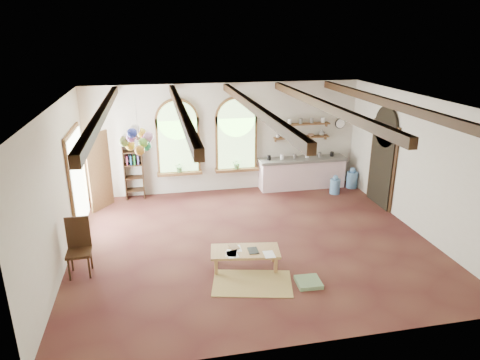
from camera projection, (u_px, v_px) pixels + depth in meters
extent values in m
plane|color=brown|center=(252.00, 241.00, 9.85)|extent=(8.00, 8.00, 0.00)
cube|color=brown|center=(178.00, 146.00, 12.29)|extent=(1.24, 0.08, 1.64)
cylinder|color=brown|center=(177.00, 120.00, 12.04)|extent=(1.24, 0.08, 1.24)
cube|color=#86B06A|center=(178.00, 146.00, 12.25)|extent=(1.10, 0.04, 1.50)
cube|color=brown|center=(180.00, 173.00, 12.47)|extent=(1.30, 0.28, 0.08)
cube|color=brown|center=(236.00, 143.00, 12.61)|extent=(1.24, 0.08, 1.64)
cylinder|color=brown|center=(236.00, 118.00, 12.36)|extent=(1.24, 0.08, 1.24)
cube|color=#86B06A|center=(236.00, 143.00, 12.57)|extent=(1.10, 0.04, 1.50)
cube|color=brown|center=(237.00, 169.00, 12.79)|extent=(1.30, 0.28, 0.08)
cube|color=brown|center=(78.00, 180.00, 10.39)|extent=(0.10, 1.90, 2.50)
cube|color=black|center=(381.00, 166.00, 11.62)|extent=(0.10, 1.30, 2.40)
cube|color=white|center=(302.00, 174.00, 13.10)|extent=(2.60, 0.55, 0.86)
cube|color=slate|center=(303.00, 159.00, 12.94)|extent=(2.68, 0.62, 0.08)
cube|color=brown|center=(302.00, 137.00, 12.89)|extent=(1.70, 0.24, 0.04)
cube|color=brown|center=(302.00, 124.00, 12.76)|extent=(1.70, 0.24, 0.04)
cylinder|color=black|center=(340.00, 124.00, 13.08)|extent=(0.32, 0.04, 0.32)
cube|color=#341C10|center=(124.00, 169.00, 12.07)|extent=(0.03, 0.32, 1.80)
cube|color=#341C10|center=(142.00, 168.00, 12.16)|extent=(0.03, 0.32, 1.80)
cube|color=tan|center=(245.00, 251.00, 8.64)|extent=(1.46, 0.83, 0.05)
cube|color=tan|center=(216.00, 267.00, 8.47)|extent=(0.06, 0.06, 0.35)
cube|color=tan|center=(276.00, 265.00, 8.53)|extent=(0.06, 0.06, 0.35)
cube|color=tan|center=(216.00, 255.00, 8.89)|extent=(0.06, 0.06, 0.35)
cube|color=tan|center=(273.00, 254.00, 8.95)|extent=(0.06, 0.06, 0.35)
cube|color=#341C10|center=(79.00, 253.00, 8.37)|extent=(0.47, 0.47, 0.05)
cube|color=#341C10|center=(78.00, 232.00, 8.45)|extent=(0.46, 0.05, 0.68)
cube|color=tan|center=(252.00, 283.00, 8.21)|extent=(1.68, 1.25, 0.02)
cube|color=#6A8C61|center=(308.00, 282.00, 8.18)|extent=(0.48, 0.48, 0.08)
cylinder|color=#5789BC|center=(335.00, 186.00, 12.67)|extent=(0.30, 0.30, 0.45)
sphere|color=#5789BC|center=(336.00, 178.00, 12.58)|extent=(0.16, 0.16, 0.16)
cylinder|color=#5789BC|center=(352.00, 180.00, 13.15)|extent=(0.33, 0.33, 0.50)
sphere|color=#5789BC|center=(353.00, 170.00, 13.05)|extent=(0.18, 0.18, 0.18)
cylinder|color=white|center=(137.00, 120.00, 9.22)|extent=(0.01, 0.01, 0.85)
sphere|color=#2BBA6E|center=(146.00, 146.00, 9.48)|extent=(0.22, 0.22, 0.22)
sphere|color=#D346AF|center=(146.00, 139.00, 9.57)|extent=(0.22, 0.22, 0.22)
sphere|color=yellow|center=(141.00, 133.00, 9.63)|extent=(0.22, 0.22, 0.22)
sphere|color=silver|center=(135.00, 129.00, 9.43)|extent=(0.22, 0.22, 0.22)
sphere|color=yellow|center=(130.00, 146.00, 9.52)|extent=(0.22, 0.22, 0.22)
sphere|color=olive|center=(124.00, 142.00, 9.34)|extent=(0.22, 0.22, 0.22)
sphere|color=#D467DC|center=(131.00, 137.00, 9.24)|extent=(0.22, 0.22, 0.22)
sphere|color=#2D3FC2|center=(132.00, 133.00, 9.09)|extent=(0.22, 0.22, 0.22)
sphere|color=#F4AA36|center=(140.00, 150.00, 9.14)|extent=(0.22, 0.22, 0.22)
sphere|color=#86E350|center=(143.00, 143.00, 9.28)|extent=(0.22, 0.22, 0.22)
sphere|color=#FFBBF7|center=(148.00, 137.00, 9.31)|extent=(0.22, 0.22, 0.22)
imported|color=olive|center=(230.00, 248.00, 8.71)|extent=(0.22, 0.28, 0.02)
cube|color=black|center=(253.00, 251.00, 8.62)|extent=(0.21, 0.29, 0.01)
imported|color=#598C4C|center=(180.00, 167.00, 12.38)|extent=(0.27, 0.23, 0.30)
imported|color=#598C4C|center=(237.00, 164.00, 12.70)|extent=(0.27, 0.23, 0.30)
imported|color=white|center=(278.00, 136.00, 12.73)|extent=(0.12, 0.10, 0.10)
imported|color=beige|center=(289.00, 136.00, 12.80)|extent=(0.10, 0.10, 0.09)
imported|color=beige|center=(300.00, 136.00, 12.87)|extent=(0.22, 0.22, 0.05)
imported|color=#8C664C|center=(311.00, 135.00, 12.93)|extent=(0.20, 0.20, 0.06)
imported|color=slate|center=(322.00, 132.00, 12.98)|extent=(0.18, 0.18, 0.19)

